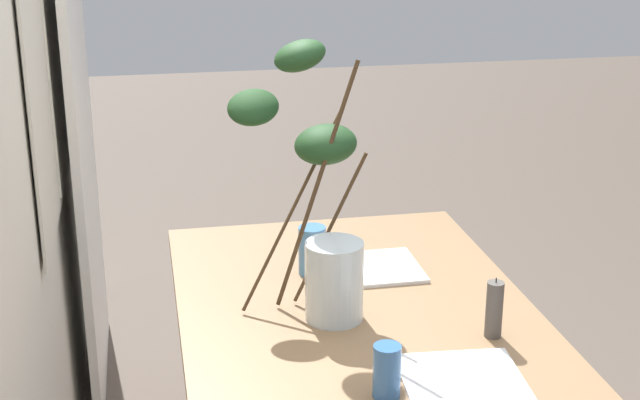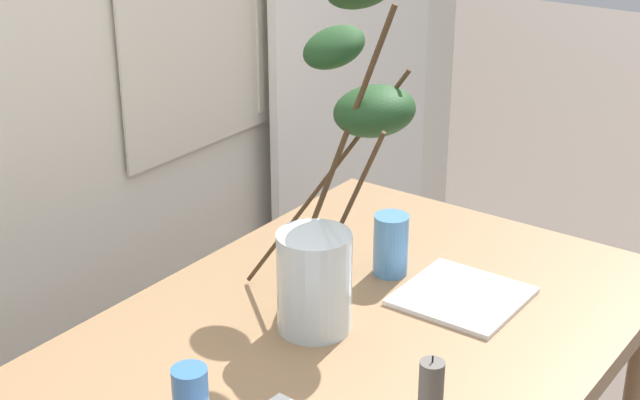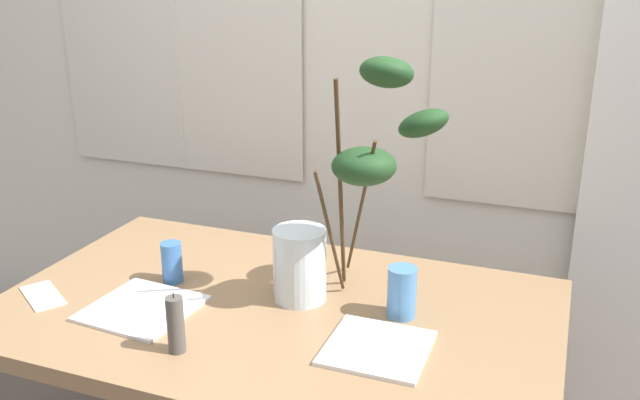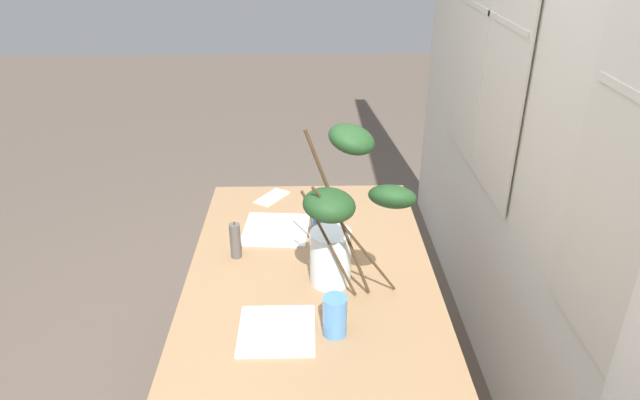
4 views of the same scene
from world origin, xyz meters
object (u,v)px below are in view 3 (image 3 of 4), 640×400
(vase_with_branches, at_px, (339,206))
(plate_square_right, at_px, (377,348))
(drinking_glass_blue_right, at_px, (402,292))
(drinking_glass_blue_left, at_px, (172,262))
(plate_square_left, at_px, (142,308))
(pillar_candle, at_px, (176,325))
(dining_table, at_px, (275,328))

(vase_with_branches, distance_m, plate_square_right, 0.39)
(vase_with_branches, xyz_separation_m, drinking_glass_blue_right, (0.19, -0.02, -0.21))
(drinking_glass_blue_left, relative_size, plate_square_left, 0.45)
(drinking_glass_blue_left, bearing_deg, pillar_candle, -56.16)
(drinking_glass_blue_left, xyz_separation_m, pillar_candle, (0.22, -0.33, 0.01))
(drinking_glass_blue_right, xyz_separation_m, pillar_candle, (-0.47, -0.37, 0.00))
(plate_square_left, bearing_deg, plate_square_right, 2.86)
(dining_table, distance_m, vase_with_branches, 0.40)
(drinking_glass_blue_left, distance_m, plate_square_left, 0.19)
(vase_with_branches, bearing_deg, plate_square_right, -49.58)
(vase_with_branches, relative_size, drinking_glass_blue_right, 5.00)
(vase_with_branches, bearing_deg, pillar_candle, -125.91)
(drinking_glass_blue_right, height_order, plate_square_right, drinking_glass_blue_right)
(plate_square_left, height_order, plate_square_right, same)
(vase_with_branches, xyz_separation_m, drinking_glass_blue_left, (-0.51, -0.06, -0.22))
(drinking_glass_blue_right, xyz_separation_m, plate_square_right, (-0.01, -0.19, -0.07))
(drinking_glass_blue_left, distance_m, plate_square_right, 0.70)
(dining_table, height_order, vase_with_branches, vase_with_branches)
(drinking_glass_blue_right, distance_m, plate_square_left, 0.72)
(drinking_glass_blue_right, bearing_deg, dining_table, -167.79)
(plate_square_left, bearing_deg, drinking_glass_blue_left, 95.27)
(pillar_candle, bearing_deg, plate_square_left, 144.40)
(vase_with_branches, distance_m, drinking_glass_blue_left, 0.56)
(dining_table, relative_size, drinking_glass_blue_right, 10.89)
(vase_with_branches, bearing_deg, dining_table, -149.04)
(drinking_glass_blue_right, relative_size, plate_square_left, 0.52)
(plate_square_right, relative_size, pillar_candle, 1.57)
(plate_square_right, height_order, pillar_candle, pillar_candle)
(plate_square_right, bearing_deg, dining_table, 160.93)
(drinking_glass_blue_right, bearing_deg, pillar_candle, -141.76)
(vase_with_branches, distance_m, plate_square_left, 0.61)
(dining_table, height_order, plate_square_right, plate_square_right)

